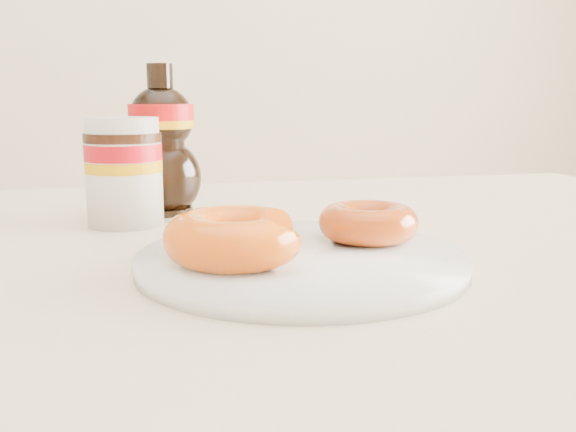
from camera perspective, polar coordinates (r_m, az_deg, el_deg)
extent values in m
cube|color=beige|center=(0.61, -8.04, -4.70)|extent=(1.40, 0.90, 0.04)
cylinder|color=#C6B28C|center=(1.29, 20.44, -14.70)|extent=(0.06, 0.06, 0.71)
cylinder|color=white|center=(0.53, 1.23, -3.96)|extent=(0.27, 0.27, 0.01)
torus|color=white|center=(0.53, 1.23, -3.86)|extent=(0.27, 0.27, 0.01)
torus|color=#C85E0B|center=(0.50, -4.77, -1.90)|extent=(0.15, 0.15, 0.04)
torus|color=#8E3609|center=(0.58, 7.13, -0.55)|extent=(0.11, 0.11, 0.03)
cylinder|color=white|center=(0.73, -14.33, 3.07)|extent=(0.08, 0.08, 0.10)
cylinder|color=maroon|center=(0.72, -14.45, 5.54)|extent=(0.08, 0.08, 0.02)
cylinder|color=#D89905|center=(0.72, -14.39, 4.30)|extent=(0.08, 0.08, 0.01)
cylinder|color=black|center=(0.72, -14.50, 6.79)|extent=(0.08, 0.08, 0.01)
cylinder|color=white|center=(0.72, -14.55, 7.72)|extent=(0.08, 0.08, 0.02)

